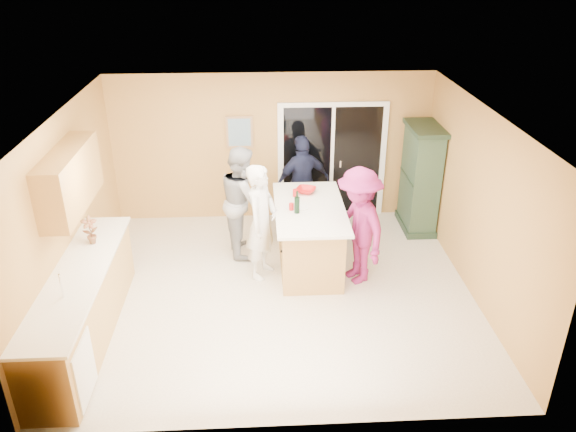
{
  "coord_description": "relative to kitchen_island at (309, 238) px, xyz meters",
  "views": [
    {
      "loc": [
        -0.22,
        -6.77,
        4.52
      ],
      "look_at": [
        0.15,
        0.1,
        1.15
      ],
      "focal_mm": 35.0,
      "sensor_mm": 36.0,
      "label": 1
    }
  ],
  "objects": [
    {
      "name": "wall_front",
      "position": [
        -0.5,
        -3.2,
        0.83
      ],
      "size": [
        5.5,
        0.1,
        2.6
      ],
      "primitive_type": "cube",
      "color": "#E7AF5F",
      "rests_on": "ground"
    },
    {
      "name": "ceiling",
      "position": [
        -0.5,
        -0.7,
        2.13
      ],
      "size": [
        5.5,
        5.0,
        0.1
      ],
      "primitive_type": "cube",
      "color": "silver",
      "rests_on": "wall_back"
    },
    {
      "name": "sliding_door",
      "position": [
        0.55,
        1.76,
        0.58
      ],
      "size": [
        1.9,
        0.07,
        2.1
      ],
      "color": "white",
      "rests_on": "floor"
    },
    {
      "name": "woman_white",
      "position": [
        -0.72,
        -0.21,
        0.41
      ],
      "size": [
        0.65,
        0.76,
        1.75
      ],
      "primitive_type": "imported",
      "rotation": [
        0.0,
        0.0,
        1.13
      ],
      "color": "silver",
      "rests_on": "floor"
    },
    {
      "name": "kitchen_island",
      "position": [
        0.0,
        0.0,
        0.0
      ],
      "size": [
        1.03,
        1.9,
        1.0
      ],
      "rotation": [
        0.0,
        0.0,
        0.0
      ],
      "color": "tan",
      "rests_on": "floor"
    },
    {
      "name": "left_cabinet_run",
      "position": [
        -2.95,
        -1.75,
        -0.01
      ],
      "size": [
        0.65,
        3.05,
        1.24
      ],
      "color": "tan",
      "rests_on": "floor"
    },
    {
      "name": "tumbler_near",
      "position": [
        -0.19,
        0.39,
        0.59
      ],
      "size": [
        0.1,
        0.1,
        0.11
      ],
      "primitive_type": "cylinder",
      "rotation": [
        0.0,
        0.0,
        -0.37
      ],
      "color": "red",
      "rests_on": "kitchen_island"
    },
    {
      "name": "green_hutch",
      "position": [
        1.99,
        1.2,
        0.43
      ],
      "size": [
        0.53,
        1.0,
        1.83
      ],
      "color": "#203424",
      "rests_on": "floor"
    },
    {
      "name": "floor",
      "position": [
        -0.5,
        -0.7,
        -0.47
      ],
      "size": [
        5.5,
        5.5,
        0.0
      ],
      "primitive_type": "plane",
      "color": "silver",
      "rests_on": "ground"
    },
    {
      "name": "woman_navy",
      "position": [
        -0.0,
        1.31,
        0.37
      ],
      "size": [
        1.06,
        0.72,
        1.67
      ],
      "primitive_type": "imported",
      "rotation": [
        0.0,
        0.0,
        3.49
      ],
      "color": "#161A32",
      "rests_on": "floor"
    },
    {
      "name": "white_plate",
      "position": [
        -0.13,
        -0.03,
        0.54
      ],
      "size": [
        0.27,
        0.27,
        0.01
      ],
      "primitive_type": "cylinder",
      "rotation": [
        0.0,
        0.0,
        0.37
      ],
      "color": "silver",
      "rests_on": "kitchen_island"
    },
    {
      "name": "wall_right",
      "position": [
        2.25,
        -0.7,
        0.83
      ],
      "size": [
        0.1,
        5.0,
        2.6
      ],
      "primitive_type": "cube",
      "color": "#E7AF5F",
      "rests_on": "ground"
    },
    {
      "name": "framed_picture",
      "position": [
        -1.05,
        1.78,
        1.13
      ],
      "size": [
        0.46,
        0.04,
        0.56
      ],
      "color": "#A67B53",
      "rests_on": "wall_back"
    },
    {
      "name": "wall_left",
      "position": [
        -3.25,
        -0.7,
        0.83
      ],
      "size": [
        0.1,
        5.0,
        2.6
      ],
      "primitive_type": "cube",
      "color": "#E7AF5F",
      "rests_on": "ground"
    },
    {
      "name": "serving_bowl",
      "position": [
        -0.01,
        0.53,
        0.57
      ],
      "size": [
        0.39,
        0.39,
        0.07
      ],
      "primitive_type": "imported",
      "rotation": [
        0.0,
        0.0,
        -0.37
      ],
      "color": "red",
      "rests_on": "kitchen_island"
    },
    {
      "name": "wall_back",
      "position": [
        -0.5,
        1.8,
        0.83
      ],
      "size": [
        5.5,
        0.1,
        2.6
      ],
      "primitive_type": "cube",
      "color": "#E7AF5F",
      "rests_on": "ground"
    },
    {
      "name": "tulip_vase",
      "position": [
        -2.95,
        -0.86,
        0.67
      ],
      "size": [
        0.24,
        0.19,
        0.39
      ],
      "primitive_type": "imported",
      "rotation": [
        0.0,
        0.0,
        0.3
      ],
      "color": "red",
      "rests_on": "left_cabinet_run"
    },
    {
      "name": "woman_grey",
      "position": [
        -1.0,
        0.53,
        0.41
      ],
      "size": [
        0.8,
        0.95,
        1.76
      ],
      "primitive_type": "imported",
      "rotation": [
        0.0,
        0.0,
        1.73
      ],
      "color": "#A7A7AA",
      "rests_on": "floor"
    },
    {
      "name": "upper_cabinets",
      "position": [
        -3.08,
        -0.9,
        1.41
      ],
      "size": [
        0.35,
        1.6,
        0.75
      ],
      "primitive_type": "cube",
      "color": "tan",
      "rests_on": "wall_left"
    },
    {
      "name": "wine_bottle",
      "position": [
        -0.2,
        -0.19,
        0.66
      ],
      "size": [
        0.08,
        0.08,
        0.34
      ],
      "rotation": [
        0.0,
        0.0,
        0.04
      ],
      "color": "black",
      "rests_on": "kitchen_island"
    },
    {
      "name": "woman_magenta",
      "position": [
        0.66,
        -0.42,
        0.41
      ],
      "size": [
        1.02,
        1.29,
        1.75
      ],
      "primitive_type": "imported",
      "rotation": [
        0.0,
        0.0,
        -1.19
      ],
      "color": "#8B1E54",
      "rests_on": "floor"
    },
    {
      "name": "tumbler_far",
      "position": [
        -0.28,
        -0.09,
        0.58
      ],
      "size": [
        0.08,
        0.08,
        0.1
      ],
      "primitive_type": "cylinder",
      "rotation": [
        0.0,
        0.0,
        0.13
      ],
      "color": "red",
      "rests_on": "kitchen_island"
    }
  ]
}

